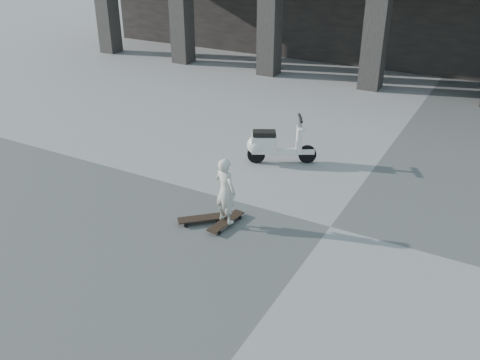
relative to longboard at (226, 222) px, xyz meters
The scene contains 5 objects.
ground 1.80m from the longboard, 27.21° to the left, with size 90.00×90.00×0.00m, color #4F4F4C.
longboard is the anchor object (origin of this frame).
skateboard_spare 0.43m from the longboard, 162.49° to the right, with size 0.75×0.72×0.10m.
child 0.60m from the longboard, ahead, with size 0.43×0.28×1.17m, color beige.
scooter 2.76m from the longboard, 100.21° to the left, with size 1.37×0.88×1.05m.
Camera 1 is at (2.24, -7.24, 4.62)m, focal length 38.00 mm.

